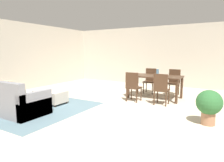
# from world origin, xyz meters

# --- Properties ---
(ground_plane) EXTENTS (10.80, 10.80, 0.00)m
(ground_plane) POSITION_xyz_m (0.00, 0.00, 0.00)
(ground_plane) COLOR beige
(wall_back) EXTENTS (9.00, 0.12, 2.70)m
(wall_back) POSITION_xyz_m (0.00, 5.00, 1.35)
(wall_back) COLOR #BCB2A0
(wall_back) RESTS_ON ground_plane
(wall_left) EXTENTS (0.12, 11.00, 2.70)m
(wall_left) POSITION_xyz_m (-4.50, 0.50, 1.35)
(wall_left) COLOR #BCB2A0
(wall_left) RESTS_ON ground_plane
(area_rug) EXTENTS (3.00, 2.80, 0.01)m
(area_rug) POSITION_xyz_m (-2.00, -0.50, 0.00)
(area_rug) COLOR slate
(area_rug) RESTS_ON ground_plane
(couch) EXTENTS (2.03, 0.89, 0.86)m
(couch) POSITION_xyz_m (-2.11, -1.11, 0.29)
(couch) COLOR gray
(couch) RESTS_ON ground_plane
(ottoman_table) EXTENTS (0.94, 0.56, 0.38)m
(ottoman_table) POSITION_xyz_m (-1.89, 0.06, 0.22)
(ottoman_table) COLOR #B7AD9E
(ottoman_table) RESTS_ON ground_plane
(dining_table) EXTENTS (1.70, 0.89, 0.76)m
(dining_table) POSITION_xyz_m (0.60, 2.30, 0.67)
(dining_table) COLOR #422B1C
(dining_table) RESTS_ON ground_plane
(dining_chair_near_left) EXTENTS (0.41, 0.41, 0.92)m
(dining_chair_near_left) POSITION_xyz_m (0.17, 1.49, 0.52)
(dining_chair_near_left) COLOR #422B1C
(dining_chair_near_left) RESTS_ON ground_plane
(dining_chair_near_right) EXTENTS (0.41, 0.41, 0.92)m
(dining_chair_near_right) POSITION_xyz_m (1.04, 1.52, 0.52)
(dining_chair_near_right) COLOR #422B1C
(dining_chair_near_right) RESTS_ON ground_plane
(dining_chair_far_left) EXTENTS (0.41, 0.41, 0.92)m
(dining_chair_far_left) POSITION_xyz_m (0.17, 3.07, 0.52)
(dining_chair_far_left) COLOR #422B1C
(dining_chair_far_left) RESTS_ON ground_plane
(dining_chair_far_right) EXTENTS (0.42, 0.42, 0.92)m
(dining_chair_far_right) POSITION_xyz_m (1.03, 3.10, 0.52)
(dining_chair_far_right) COLOR #422B1C
(dining_chair_far_right) RESTS_ON ground_plane
(vase_centerpiece) EXTENTS (0.09, 0.09, 0.22)m
(vase_centerpiece) POSITION_xyz_m (0.69, 2.27, 0.87)
(vase_centerpiece) COLOR slate
(vase_centerpiece) RESTS_ON dining_table
(book_on_ottoman) EXTENTS (0.28, 0.23, 0.03)m
(book_on_ottoman) POSITION_xyz_m (-2.01, -0.01, 0.40)
(book_on_ottoman) COLOR silver
(book_on_ottoman) RESTS_ON ottoman_table
(potted_plant) EXTENTS (0.53, 0.53, 0.75)m
(potted_plant) POSITION_xyz_m (2.36, 0.49, 0.44)
(potted_plant) COLOR #996B4C
(potted_plant) RESTS_ON ground_plane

